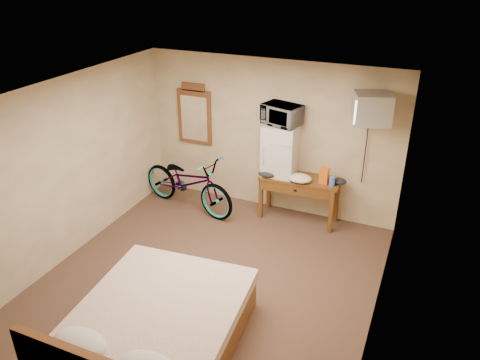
{
  "coord_description": "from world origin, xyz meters",
  "views": [
    {
      "loc": [
        2.35,
        -4.39,
        3.91
      ],
      "look_at": [
        0.13,
        0.77,
        1.18
      ],
      "focal_mm": 35.0,
      "sensor_mm": 36.0,
      "label": 1
    }
  ],
  "objects_px": {
    "mini_fridge": "(280,150)",
    "bed": "(150,336)",
    "desk": "(299,186)",
    "wall_mirror": "(194,115)",
    "bicycle": "(188,182)",
    "microwave": "(282,115)",
    "crt_television": "(372,109)",
    "blue_cup": "(332,182)"
  },
  "relations": [
    {
      "from": "blue_cup",
      "to": "bicycle",
      "type": "height_order",
      "value": "bicycle"
    },
    {
      "from": "mini_fridge",
      "to": "bicycle",
      "type": "height_order",
      "value": "mini_fridge"
    },
    {
      "from": "blue_cup",
      "to": "wall_mirror",
      "type": "relative_size",
      "value": 0.14
    },
    {
      "from": "mini_fridge",
      "to": "microwave",
      "type": "height_order",
      "value": "microwave"
    },
    {
      "from": "blue_cup",
      "to": "wall_mirror",
      "type": "xyz_separation_m",
      "value": [
        -2.49,
        0.33,
        0.62
      ]
    },
    {
      "from": "mini_fridge",
      "to": "blue_cup",
      "type": "distance_m",
      "value": 0.94
    },
    {
      "from": "microwave",
      "to": "bed",
      "type": "height_order",
      "value": "microwave"
    },
    {
      "from": "mini_fridge",
      "to": "bed",
      "type": "bearing_deg",
      "value": -93.95
    },
    {
      "from": "crt_television",
      "to": "bicycle",
      "type": "distance_m",
      "value": 3.17
    },
    {
      "from": "crt_television",
      "to": "wall_mirror",
      "type": "xyz_separation_m",
      "value": [
        -2.93,
        0.25,
        -0.54
      ]
    },
    {
      "from": "mini_fridge",
      "to": "bicycle",
      "type": "relative_size",
      "value": 0.44
    },
    {
      "from": "crt_television",
      "to": "bicycle",
      "type": "height_order",
      "value": "crt_television"
    },
    {
      "from": "bicycle",
      "to": "bed",
      "type": "distance_m",
      "value": 3.28
    },
    {
      "from": "blue_cup",
      "to": "bicycle",
      "type": "bearing_deg",
      "value": -173.38
    },
    {
      "from": "mini_fridge",
      "to": "bicycle",
      "type": "xyz_separation_m",
      "value": [
        -1.46,
        -0.38,
        -0.67
      ]
    },
    {
      "from": "desk",
      "to": "microwave",
      "type": "height_order",
      "value": "microwave"
    },
    {
      "from": "crt_television",
      "to": "bed",
      "type": "bearing_deg",
      "value": -114.53
    },
    {
      "from": "microwave",
      "to": "wall_mirror",
      "type": "relative_size",
      "value": 0.53
    },
    {
      "from": "crt_television",
      "to": "bed",
      "type": "relative_size",
      "value": 0.28
    },
    {
      "from": "mini_fridge",
      "to": "wall_mirror",
      "type": "distance_m",
      "value": 1.66
    },
    {
      "from": "microwave",
      "to": "crt_television",
      "type": "relative_size",
      "value": 0.87
    },
    {
      "from": "mini_fridge",
      "to": "bed",
      "type": "relative_size",
      "value": 0.35
    },
    {
      "from": "microwave",
      "to": "crt_television",
      "type": "height_order",
      "value": "crt_television"
    },
    {
      "from": "mini_fridge",
      "to": "microwave",
      "type": "distance_m",
      "value": 0.57
    },
    {
      "from": "desk",
      "to": "blue_cup",
      "type": "height_order",
      "value": "blue_cup"
    },
    {
      "from": "desk",
      "to": "microwave",
      "type": "xyz_separation_m",
      "value": [
        -0.34,
        0.05,
        1.11
      ]
    },
    {
      "from": "desk",
      "to": "microwave",
      "type": "bearing_deg",
      "value": 171.6
    },
    {
      "from": "mini_fridge",
      "to": "blue_cup",
      "type": "xyz_separation_m",
      "value": [
        0.87,
        -0.11,
        -0.34
      ]
    },
    {
      "from": "microwave",
      "to": "bicycle",
      "type": "relative_size",
      "value": 0.3
    },
    {
      "from": "microwave",
      "to": "crt_television",
      "type": "distance_m",
      "value": 1.34
    },
    {
      "from": "microwave",
      "to": "mini_fridge",
      "type": "bearing_deg",
      "value": -107.42
    },
    {
      "from": "mini_fridge",
      "to": "crt_television",
      "type": "bearing_deg",
      "value": -1.41
    },
    {
      "from": "blue_cup",
      "to": "crt_television",
      "type": "bearing_deg",
      "value": 10.36
    },
    {
      "from": "wall_mirror",
      "to": "mini_fridge",
      "type": "bearing_deg",
      "value": -7.73
    },
    {
      "from": "crt_television",
      "to": "bed",
      "type": "height_order",
      "value": "crt_television"
    },
    {
      "from": "mini_fridge",
      "to": "wall_mirror",
      "type": "bearing_deg",
      "value": 172.27
    },
    {
      "from": "desk",
      "to": "wall_mirror",
      "type": "xyz_separation_m",
      "value": [
        -1.96,
        0.27,
        0.83
      ]
    },
    {
      "from": "mini_fridge",
      "to": "crt_television",
      "type": "height_order",
      "value": "crt_television"
    },
    {
      "from": "microwave",
      "to": "wall_mirror",
      "type": "bearing_deg",
      "value": -171.42
    },
    {
      "from": "wall_mirror",
      "to": "bicycle",
      "type": "relative_size",
      "value": 0.57
    },
    {
      "from": "wall_mirror",
      "to": "bed",
      "type": "xyz_separation_m",
      "value": [
        1.38,
        -3.64,
        -1.16
      ]
    },
    {
      "from": "mini_fridge",
      "to": "crt_television",
      "type": "relative_size",
      "value": 1.27
    }
  ]
}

